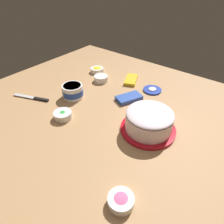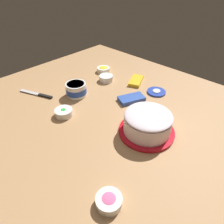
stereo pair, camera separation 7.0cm
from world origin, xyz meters
The scene contains 11 objects.
ground_plane centered at (0.00, 0.00, 0.00)m, with size 1.54×1.54×0.00m, color tan.
frosted_cake centered at (0.05, -0.31, 0.06)m, with size 0.27×0.27×0.12m.
frosting_tub centered at (0.03, 0.20, 0.04)m, with size 0.12×0.12×0.08m.
frosting_tub_lid centered at (0.39, -0.14, 0.01)m, with size 0.12×0.12×0.02m.
spreading_knife centered at (-0.14, 0.37, 0.01)m, with size 0.10×0.23×0.01m.
sprinkle_bowl_yellow centered at (0.37, 0.31, 0.02)m, with size 0.10×0.10×0.04m.
sprinkle_bowl_green centered at (-0.15, 0.09, 0.02)m, with size 0.09×0.09×0.04m.
sprinkle_bowl_orange centered at (0.28, 0.20, 0.02)m, with size 0.09×0.09×0.04m.
sprinkle_bowl_pink centered at (-0.33, -0.42, 0.02)m, with size 0.09×0.09×0.04m.
candy_box_lower centered at (0.21, -0.08, 0.01)m, with size 0.15×0.08×0.02m, color #2D51B2.
candy_box_upper centered at (0.41, 0.04, 0.01)m, with size 0.15×0.07×0.02m, color yellow.
Camera 2 is at (-0.58, -0.67, 0.66)m, focal length 31.80 mm.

